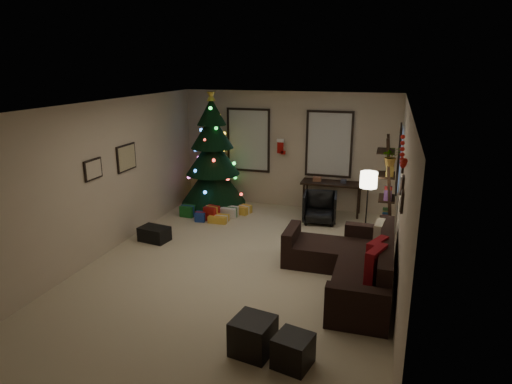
# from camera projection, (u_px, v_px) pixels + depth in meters

# --- Properties ---
(floor) EXTENTS (7.00, 7.00, 0.00)m
(floor) POSITION_uv_depth(u_px,v_px,m) (240.00, 266.00, 7.61)
(floor) COLOR #C5B595
(floor) RESTS_ON ground
(ceiling) EXTENTS (7.00, 7.00, 0.00)m
(ceiling) POSITION_uv_depth(u_px,v_px,m) (238.00, 104.00, 6.86)
(ceiling) COLOR white
(ceiling) RESTS_ON floor
(wall_back) EXTENTS (5.00, 0.00, 5.00)m
(wall_back) POSITION_uv_depth(u_px,v_px,m) (288.00, 150.00, 10.46)
(wall_back) COLOR #C1AD93
(wall_back) RESTS_ON floor
(wall_front) EXTENTS (5.00, 0.00, 5.00)m
(wall_front) POSITION_uv_depth(u_px,v_px,m) (113.00, 291.00, 4.01)
(wall_front) COLOR #C1AD93
(wall_front) RESTS_ON floor
(wall_left) EXTENTS (0.00, 7.00, 7.00)m
(wall_left) POSITION_uv_depth(u_px,v_px,m) (105.00, 178.00, 7.93)
(wall_left) COLOR #C1AD93
(wall_left) RESTS_ON floor
(wall_right) EXTENTS (0.00, 7.00, 7.00)m
(wall_right) POSITION_uv_depth(u_px,v_px,m) (402.00, 203.00, 6.54)
(wall_right) COLOR #C1AD93
(wall_right) RESTS_ON floor
(window_back_left) EXTENTS (1.05, 0.06, 1.50)m
(window_back_left) POSITION_uv_depth(u_px,v_px,m) (249.00, 140.00, 10.64)
(window_back_left) COLOR #728CB2
(window_back_left) RESTS_ON wall_back
(window_back_right) EXTENTS (1.05, 0.06, 1.50)m
(window_back_right) POSITION_uv_depth(u_px,v_px,m) (329.00, 144.00, 10.11)
(window_back_right) COLOR #728CB2
(window_back_right) RESTS_ON wall_back
(window_right_wall) EXTENTS (0.06, 0.90, 1.30)m
(window_right_wall) POSITION_uv_depth(u_px,v_px,m) (400.00, 158.00, 8.85)
(window_right_wall) COLOR #728CB2
(window_right_wall) RESTS_ON wall_right
(christmas_tree) EXTENTS (1.50, 1.50, 2.80)m
(christmas_tree) POSITION_uv_depth(u_px,v_px,m) (213.00, 160.00, 10.37)
(christmas_tree) COLOR black
(christmas_tree) RESTS_ON floor
(presents) EXTENTS (1.43, 1.01, 0.30)m
(presents) POSITION_uv_depth(u_px,v_px,m) (216.00, 213.00, 9.93)
(presents) COLOR gold
(presents) RESTS_ON floor
(sofa) EXTENTS (1.76, 2.57, 0.84)m
(sofa) POSITION_uv_depth(u_px,v_px,m) (353.00, 266.00, 7.00)
(sofa) COLOR black
(sofa) RESTS_ON floor
(pillow_red_a) EXTENTS (0.29, 0.50, 0.49)m
(pillow_red_a) POSITION_uv_depth(u_px,v_px,m) (376.00, 265.00, 6.18)
(pillow_red_a) COLOR maroon
(pillow_red_a) RESTS_ON sofa
(pillow_red_b) EXTENTS (0.30, 0.47, 0.46)m
(pillow_red_b) POSITION_uv_depth(u_px,v_px,m) (377.00, 255.00, 6.50)
(pillow_red_b) COLOR maroon
(pillow_red_b) RESTS_ON sofa
(pillow_cream) EXTENTS (0.17, 0.45, 0.44)m
(pillow_cream) POSITION_uv_depth(u_px,v_px,m) (379.00, 235.00, 7.29)
(pillow_cream) COLOR beige
(pillow_cream) RESTS_ON sofa
(ottoman_near) EXTENTS (0.53, 0.53, 0.43)m
(ottoman_near) POSITION_uv_depth(u_px,v_px,m) (253.00, 336.00, 5.30)
(ottoman_near) COLOR black
(ottoman_near) RESTS_ON floor
(ottoman_far) EXTENTS (0.48, 0.48, 0.37)m
(ottoman_far) POSITION_uv_depth(u_px,v_px,m) (293.00, 351.00, 5.07)
(ottoman_far) COLOR black
(ottoman_far) RESTS_ON floor
(desk) EXTENTS (1.37, 0.49, 0.74)m
(desk) POSITION_uv_depth(u_px,v_px,m) (332.00, 186.00, 10.09)
(desk) COLOR black
(desk) RESTS_ON floor
(desk_chair) EXTENTS (0.71, 0.67, 0.66)m
(desk_chair) POSITION_uv_depth(u_px,v_px,m) (320.00, 208.00, 9.62)
(desk_chair) COLOR black
(desk_chair) RESTS_ON floor
(bookshelf) EXTENTS (0.30, 0.59, 2.03)m
(bookshelf) POSITION_uv_depth(u_px,v_px,m) (388.00, 192.00, 8.46)
(bookshelf) COLOR black
(bookshelf) RESTS_ON floor
(potted_plant) EXTENTS (0.48, 0.44, 0.44)m
(potted_plant) POSITION_uv_depth(u_px,v_px,m) (391.00, 153.00, 7.86)
(potted_plant) COLOR #4C4C4C
(potted_plant) RESTS_ON bookshelf
(floor_lamp) EXTENTS (0.30, 0.30, 1.44)m
(floor_lamp) POSITION_uv_depth(u_px,v_px,m) (368.00, 185.00, 8.07)
(floor_lamp) COLOR black
(floor_lamp) RESTS_ON floor
(art_map) EXTENTS (0.04, 0.60, 0.50)m
(art_map) POSITION_uv_depth(u_px,v_px,m) (126.00, 158.00, 8.48)
(art_map) COLOR black
(art_map) RESTS_ON wall_left
(art_abstract) EXTENTS (0.04, 0.45, 0.35)m
(art_abstract) POSITION_uv_depth(u_px,v_px,m) (93.00, 169.00, 7.55)
(art_abstract) COLOR black
(art_abstract) RESTS_ON wall_left
(gallery) EXTENTS (0.03, 1.25, 0.54)m
(gallery) POSITION_uv_depth(u_px,v_px,m) (402.00, 189.00, 6.42)
(gallery) COLOR black
(gallery) RESTS_ON wall_right
(garland) EXTENTS (0.08, 1.90, 0.30)m
(garland) POSITION_uv_depth(u_px,v_px,m) (403.00, 154.00, 6.26)
(garland) COLOR #A5140C
(garland) RESTS_ON wall_right
(stocking_left) EXTENTS (0.20, 0.05, 0.36)m
(stocking_left) POSITION_uv_depth(u_px,v_px,m) (281.00, 146.00, 10.34)
(stocking_left) COLOR #990F0C
(stocking_left) RESTS_ON wall_back
(stocking_right) EXTENTS (0.20, 0.05, 0.36)m
(stocking_right) POSITION_uv_depth(u_px,v_px,m) (297.00, 147.00, 10.48)
(stocking_right) COLOR #990F0C
(stocking_right) RESTS_ON wall_back
(storage_bin) EXTENTS (0.60, 0.45, 0.28)m
(storage_bin) POSITION_uv_depth(u_px,v_px,m) (154.00, 234.00, 8.66)
(storage_bin) COLOR black
(storage_bin) RESTS_ON floor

